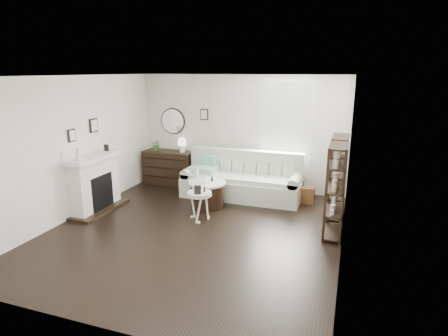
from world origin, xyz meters
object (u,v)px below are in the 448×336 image
at_px(dresser, 170,167).
at_px(pedestal_table, 199,195).
at_px(drum_table, 207,194).
at_px(sofa, 242,182).

height_order(dresser, pedestal_table, dresser).
distance_m(dresser, drum_table, 1.96).
relative_size(sofa, drum_table, 3.40).
height_order(drum_table, pedestal_table, pedestal_table).
distance_m(sofa, pedestal_table, 1.66).
bearing_deg(dresser, drum_table, -39.31).
bearing_deg(pedestal_table, drum_table, 100.33).
bearing_deg(sofa, drum_table, -120.85).
bearing_deg(sofa, dresser, 169.13).
height_order(sofa, drum_table, sofa).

